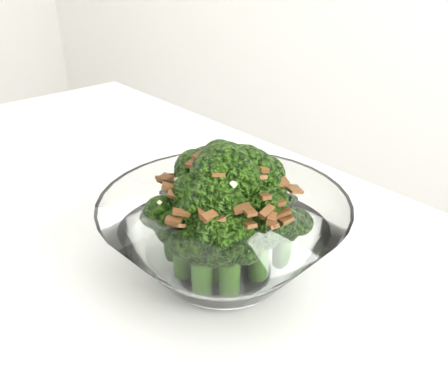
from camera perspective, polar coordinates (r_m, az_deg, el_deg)
The scene contains 2 objects.
table at distance 0.55m, azimuth -16.49°, elevation -15.70°, with size 1.40×1.16×0.75m.
broccoli_dish at distance 0.46m, azimuth -0.06°, elevation -4.48°, with size 0.23×0.23×0.14m.
Camera 1 is at (0.31, -0.18, 1.05)m, focal length 40.00 mm.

